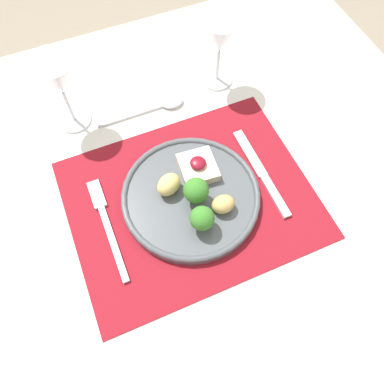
{
  "coord_description": "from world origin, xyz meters",
  "views": [
    {
      "loc": [
        -0.13,
        -0.31,
        1.39
      ],
      "look_at": [
        0.0,
        0.0,
        0.76
      ],
      "focal_mm": 35.0,
      "sensor_mm": 36.0,
      "label": 1
    }
  ],
  "objects_px": {
    "wine_glass_far": "(57,80)",
    "dinner_plate": "(193,193)",
    "fork": "(106,221)",
    "knife": "(264,178)",
    "spoon": "(162,104)",
    "wine_glass_near": "(220,38)"
  },
  "relations": [
    {
      "from": "spoon",
      "to": "wine_glass_near",
      "type": "bearing_deg",
      "value": 12.77
    },
    {
      "from": "knife",
      "to": "wine_glass_near",
      "type": "bearing_deg",
      "value": 83.0
    },
    {
      "from": "fork",
      "to": "wine_glass_near",
      "type": "xyz_separation_m",
      "value": [
        0.35,
        0.25,
        0.11
      ]
    },
    {
      "from": "spoon",
      "to": "wine_glass_far",
      "type": "bearing_deg",
      "value": 171.9
    },
    {
      "from": "fork",
      "to": "wine_glass_far",
      "type": "distance_m",
      "value": 0.29
    },
    {
      "from": "fork",
      "to": "knife",
      "type": "bearing_deg",
      "value": -2.99
    },
    {
      "from": "wine_glass_near",
      "to": "spoon",
      "type": "bearing_deg",
      "value": -170.01
    },
    {
      "from": "wine_glass_far",
      "to": "dinner_plate",
      "type": "bearing_deg",
      "value": -59.3
    },
    {
      "from": "dinner_plate",
      "to": "wine_glass_far",
      "type": "relative_size",
      "value": 1.59
    },
    {
      "from": "fork",
      "to": "knife",
      "type": "distance_m",
      "value": 0.32
    },
    {
      "from": "knife",
      "to": "wine_glass_near",
      "type": "height_order",
      "value": "wine_glass_near"
    },
    {
      "from": "wine_glass_near",
      "to": "wine_glass_far",
      "type": "height_order",
      "value": "wine_glass_far"
    },
    {
      "from": "knife",
      "to": "wine_glass_far",
      "type": "distance_m",
      "value": 0.45
    },
    {
      "from": "spoon",
      "to": "wine_glass_far",
      "type": "height_order",
      "value": "wine_glass_far"
    },
    {
      "from": "spoon",
      "to": "wine_glass_near",
      "type": "relative_size",
      "value": 1.22
    },
    {
      "from": "wine_glass_far",
      "to": "fork",
      "type": "bearing_deg",
      "value": -91.34
    },
    {
      "from": "spoon",
      "to": "wine_glass_near",
      "type": "distance_m",
      "value": 0.19
    },
    {
      "from": "fork",
      "to": "dinner_plate",
      "type": "bearing_deg",
      "value": -2.59
    },
    {
      "from": "fork",
      "to": "wine_glass_far",
      "type": "height_order",
      "value": "wine_glass_far"
    },
    {
      "from": "spoon",
      "to": "fork",
      "type": "bearing_deg",
      "value": -128.56
    },
    {
      "from": "knife",
      "to": "dinner_plate",
      "type": "bearing_deg",
      "value": 171.82
    },
    {
      "from": "dinner_plate",
      "to": "wine_glass_near",
      "type": "distance_m",
      "value": 0.33
    }
  ]
}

